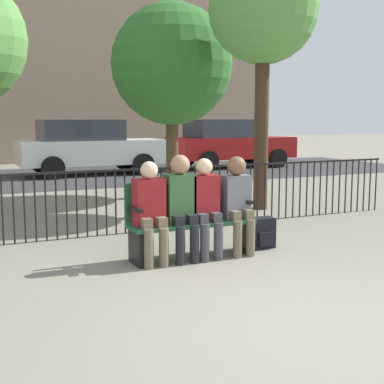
{
  "coord_description": "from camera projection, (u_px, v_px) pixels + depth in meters",
  "views": [
    {
      "loc": [
        -2.65,
        -3.3,
        1.67
      ],
      "look_at": [
        0.0,
        2.36,
        0.8
      ],
      "focal_mm": 50.0,
      "sensor_mm": 36.0,
      "label": 1
    }
  ],
  "objects": [
    {
      "name": "ground_plane",
      "position": [
        316.0,
        327.0,
        4.3
      ],
      "size": [
        80.0,
        80.0,
        0.0
      ],
      "primitive_type": "plane",
      "color": "gray"
    },
    {
      "name": "park_bench",
      "position": [
        189.0,
        217.0,
        6.42
      ],
      "size": [
        1.53,
        0.45,
        0.92
      ],
      "color": "#194728",
      "rests_on": "ground"
    },
    {
      "name": "seated_person_0",
      "position": [
        150.0,
        207.0,
        6.06
      ],
      "size": [
        0.34,
        0.39,
        1.18
      ],
      "color": "brown",
      "rests_on": "ground"
    },
    {
      "name": "seated_person_1",
      "position": [
        181.0,
        201.0,
        6.21
      ],
      "size": [
        0.34,
        0.39,
        1.25
      ],
      "color": "black",
      "rests_on": "ground"
    },
    {
      "name": "seated_person_2",
      "position": [
        205.0,
        203.0,
        6.35
      ],
      "size": [
        0.34,
        0.39,
        1.2
      ],
      "color": "#3D3D42",
      "rests_on": "ground"
    },
    {
      "name": "seated_person_3",
      "position": [
        237.0,
        199.0,
        6.53
      ],
      "size": [
        0.34,
        0.39,
        1.21
      ],
      "color": "brown",
      "rests_on": "ground"
    },
    {
      "name": "backpack",
      "position": [
        262.0,
        233.0,
        6.89
      ],
      "size": [
        0.32,
        0.24,
        0.39
      ],
      "color": "black",
      "rests_on": "ground"
    },
    {
      "name": "fence_railing",
      "position": [
        144.0,
        194.0,
        7.8
      ],
      "size": [
        9.01,
        0.03,
        0.95
      ],
      "color": "black",
      "rests_on": "ground"
    },
    {
      "name": "tree_0",
      "position": [
        263.0,
        11.0,
        9.4
      ],
      "size": [
        1.95,
        1.95,
        4.56
      ],
      "color": "#422D1E",
      "rests_on": "ground"
    },
    {
      "name": "tree_2",
      "position": [
        172.0,
        65.0,
        11.12
      ],
      "size": [
        2.53,
        2.53,
        4.04
      ],
      "color": "#4C3823",
      "rests_on": "ground"
    },
    {
      "name": "street_surface",
      "position": [
        47.0,
        177.0,
        15.06
      ],
      "size": [
        24.0,
        6.0,
        0.01
      ],
      "color": "#333335",
      "rests_on": "ground"
    },
    {
      "name": "parked_car_1",
      "position": [
        88.0,
        146.0,
        15.73
      ],
      "size": [
        4.2,
        1.94,
        1.62
      ],
      "color": "silver",
      "rests_on": "ground"
    },
    {
      "name": "parked_car_2",
      "position": [
        229.0,
        142.0,
        18.07
      ],
      "size": [
        4.2,
        1.94,
        1.62
      ],
      "color": "maroon",
      "rests_on": "ground"
    }
  ]
}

